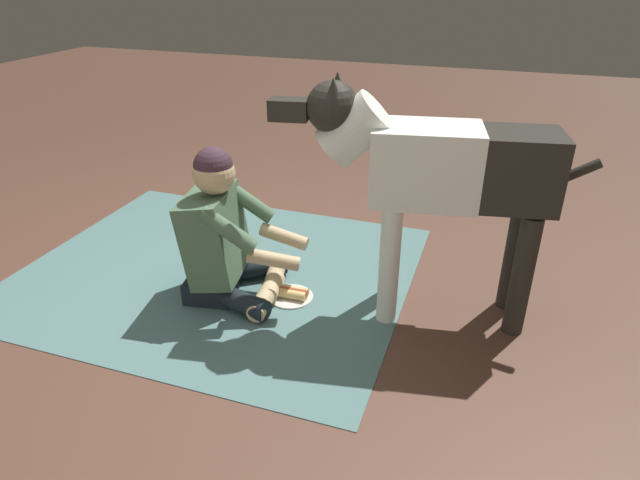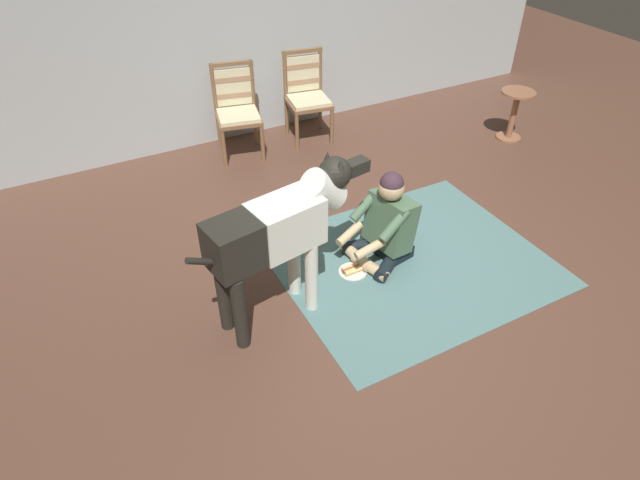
% 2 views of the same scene
% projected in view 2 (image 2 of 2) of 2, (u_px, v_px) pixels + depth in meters
% --- Properties ---
extents(ground_plane, '(14.10, 14.10, 0.00)m').
position_uv_depth(ground_plane, '(395.00, 273.00, 4.48)').
color(ground_plane, brown).
extents(back_wall, '(8.15, 0.10, 2.60)m').
position_uv_depth(back_wall, '(247.00, 18.00, 5.77)').
color(back_wall, '#AEB6B8').
rests_on(back_wall, ground).
extents(area_rug, '(2.18, 1.83, 0.01)m').
position_uv_depth(area_rug, '(412.00, 262.00, 4.58)').
color(area_rug, slate).
rests_on(area_rug, ground).
extents(dining_chair_left_of_pair, '(0.55, 0.55, 0.98)m').
position_uv_depth(dining_chair_left_of_pair, '(236.00, 106.00, 5.80)').
color(dining_chair_left_of_pair, brown).
rests_on(dining_chair_left_of_pair, ground).
extents(dining_chair_right_of_pair, '(0.53, 0.53, 0.98)m').
position_uv_depth(dining_chair_right_of_pair, '(306.00, 91.00, 6.12)').
color(dining_chair_right_of_pair, brown).
rests_on(dining_chair_right_of_pair, ground).
extents(person_sitting_on_floor, '(0.67, 0.57, 0.82)m').
position_uv_depth(person_sitting_on_floor, '(386.00, 225.00, 4.44)').
color(person_sitting_on_floor, black).
rests_on(person_sitting_on_floor, ground).
extents(large_dog, '(1.46, 0.44, 1.17)m').
position_uv_depth(large_dog, '(279.00, 231.00, 3.68)').
color(large_dog, silver).
rests_on(large_dog, ground).
extents(hot_dog_on_plate, '(0.24, 0.24, 0.06)m').
position_uv_depth(hot_dog_on_plate, '(353.00, 270.00, 4.47)').
color(hot_dog_on_plate, silver).
rests_on(hot_dog_on_plate, ground).
extents(round_side_table, '(0.38, 0.38, 0.58)m').
position_uv_depth(round_side_table, '(514.00, 111.00, 6.17)').
color(round_side_table, '#8E5C41').
rests_on(round_side_table, ground).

